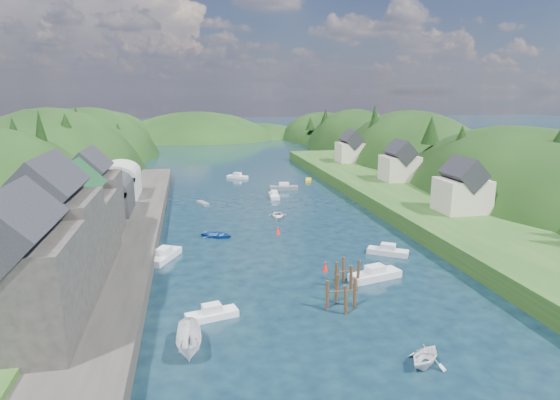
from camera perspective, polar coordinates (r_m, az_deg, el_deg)
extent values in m
plane|color=black|center=(93.92, -2.56, 0.59)|extent=(600.00, 600.00, 0.00)
ellipsoid|color=black|center=(123.51, -25.50, -2.00)|extent=(44.00, 75.56, 52.00)
ellipsoid|color=black|center=(164.37, -21.93, 2.04)|extent=(44.00, 75.56, 48.19)
ellipsoid|color=black|center=(205.01, -19.85, 4.67)|extent=(44.00, 75.56, 39.00)
ellipsoid|color=black|center=(97.37, 26.59, -5.10)|extent=(36.00, 75.56, 44.49)
ellipsoid|color=black|center=(132.75, 15.37, 0.10)|extent=(36.00, 75.56, 48.00)
ellipsoid|color=black|center=(171.43, 9.07, 3.46)|extent=(36.00, 75.56, 44.49)
ellipsoid|color=black|center=(210.73, 5.19, 5.74)|extent=(36.00, 75.56, 36.00)
ellipsoid|color=black|center=(212.92, -10.02, 4.66)|extent=(80.00, 60.00, 44.00)
ellipsoid|color=black|center=(225.27, -2.90, 4.78)|extent=(70.00, 56.00, 36.00)
cone|color=black|center=(84.21, -27.11, 6.72)|extent=(3.35, 3.35, 9.03)
cone|color=black|center=(93.02, -29.67, 6.66)|extent=(4.18, 4.18, 6.74)
cone|color=black|center=(105.36, -24.62, 7.90)|extent=(4.73, 4.73, 6.34)
cone|color=black|center=(119.69, -23.54, 8.62)|extent=(4.34, 4.34, 7.28)
cone|color=black|center=(124.05, -23.35, 6.64)|extent=(5.28, 5.28, 5.72)
cone|color=black|center=(137.66, -23.63, 8.54)|extent=(4.77, 4.77, 5.98)
cone|color=black|center=(145.66, -19.13, 7.80)|extent=(4.07, 4.07, 5.52)
cone|color=black|center=(159.34, -21.27, 8.58)|extent=(4.56, 4.56, 9.18)
cone|color=black|center=(166.30, -21.07, 8.06)|extent=(4.75, 4.75, 5.94)
cone|color=black|center=(179.55, -19.37, 8.71)|extent=(4.27, 4.27, 7.27)
cone|color=black|center=(87.62, 28.51, 5.32)|extent=(5.03, 5.03, 6.05)
cone|color=black|center=(95.79, 21.21, 6.29)|extent=(5.29, 5.29, 7.59)
cone|color=black|center=(104.27, 17.95, 8.13)|extent=(4.07, 4.07, 5.91)
cone|color=black|center=(113.28, 17.46, 6.40)|extent=(3.40, 3.40, 6.09)
cone|color=black|center=(126.83, 15.15, 8.52)|extent=(4.94, 4.94, 8.39)
cone|color=black|center=(128.95, 11.55, 9.23)|extent=(5.25, 5.25, 6.44)
cone|color=black|center=(145.20, 11.42, 9.77)|extent=(3.36, 3.36, 8.28)
cone|color=black|center=(160.05, 10.12, 9.34)|extent=(4.57, 4.57, 6.65)
cone|color=black|center=(171.06, 8.14, 9.06)|extent=(3.59, 3.59, 5.67)
cone|color=black|center=(174.75, 5.58, 10.08)|extent=(4.14, 4.14, 5.65)
cone|color=black|center=(186.64, 3.71, 9.31)|extent=(3.83, 3.83, 5.13)
cube|color=#2D2B28|center=(64.58, -20.03, -5.08)|extent=(12.00, 110.00, 2.00)
cube|color=#234719|center=(66.02, -26.07, -5.02)|extent=(12.00, 110.00, 2.50)
cube|color=#2D2B28|center=(39.59, -29.18, -9.72)|extent=(8.00, 9.00, 8.00)
cube|color=black|center=(38.10, -30.00, -2.78)|extent=(5.88, 9.36, 5.88)
cube|color=#2D2B28|center=(47.54, -25.98, -5.08)|extent=(8.00, 9.00, 9.00)
cube|color=black|center=(46.27, -26.65, 1.38)|extent=(5.88, 9.36, 5.88)
cube|color=#2D2B28|center=(56.19, -23.61, -3.26)|extent=(8.00, 9.00, 7.00)
cube|color=#1E592D|center=(55.19, -24.03, 1.20)|extent=(5.88, 9.36, 5.88)
cube|color=#2D2B28|center=(64.60, -21.99, -0.64)|extent=(7.00, 8.00, 8.00)
cube|color=black|center=(63.71, -22.36, 3.60)|extent=(5.15, 8.32, 5.15)
cube|color=#2D2D30|center=(76.55, -20.24, -0.01)|extent=(7.00, 9.00, 4.00)
cylinder|color=#2D2D30|center=(76.15, -20.35, 1.46)|extent=(7.00, 9.00, 7.00)
cube|color=#B2B2A8|center=(88.17, -19.05, 1.72)|extent=(7.00, 9.00, 4.00)
cylinder|color=#B2B2A8|center=(87.82, -19.15, 2.99)|extent=(7.00, 9.00, 7.00)
cube|color=#234719|center=(91.39, 14.09, 0.63)|extent=(16.00, 120.00, 2.40)
cube|color=beige|center=(76.16, 21.29, 0.54)|extent=(7.00, 6.00, 5.00)
cube|color=black|center=(75.56, 21.49, 3.01)|extent=(5.15, 6.24, 5.15)
cube|color=beige|center=(99.52, 14.37, 3.77)|extent=(7.00, 6.00, 5.00)
cube|color=black|center=(99.07, 14.48, 5.68)|extent=(5.15, 6.24, 5.15)
cube|color=beige|center=(123.86, 8.64, 5.78)|extent=(7.00, 6.00, 5.00)
cube|color=black|center=(123.50, 8.69, 7.31)|extent=(5.15, 6.24, 5.15)
cylinder|color=#382314|center=(46.37, 9.09, -11.44)|extent=(0.32, 0.32, 3.44)
cylinder|color=#382314|center=(47.13, 6.92, -10.95)|extent=(0.32, 0.32, 3.44)
cylinder|color=#382314|center=(45.55, 5.78, -11.79)|extent=(0.32, 0.32, 3.44)
cylinder|color=#382314|center=(44.77, 8.01, -12.32)|extent=(0.32, 0.32, 3.44)
cylinder|color=#382314|center=(45.70, 7.47, -10.95)|extent=(3.29, 0.16, 0.16)
cylinder|color=#382314|center=(51.24, 9.49, -9.05)|extent=(0.32, 0.32, 3.39)
cylinder|color=#382314|center=(51.91, 7.73, -8.68)|extent=(0.32, 0.32, 3.39)
cylinder|color=#382314|center=(50.47, 6.84, -9.31)|extent=(0.32, 0.32, 3.39)
cylinder|color=#382314|center=(49.77, 8.64, -9.69)|extent=(0.32, 0.32, 3.39)
cylinder|color=#382314|center=(50.62, 8.20, -8.57)|extent=(2.94, 0.16, 0.16)
cone|color=red|center=(54.83, 5.55, -8.15)|extent=(0.70, 0.70, 0.90)
sphere|color=red|center=(54.66, 5.56, -7.66)|extent=(0.30, 0.30, 0.30)
cone|color=red|center=(68.38, -0.26, -3.76)|extent=(0.70, 0.70, 0.90)
sphere|color=red|center=(68.23, -0.26, -3.36)|extent=(0.30, 0.30, 0.30)
cube|color=slate|center=(87.33, -9.40, -0.38)|extent=(2.41, 3.62, 0.48)
cube|color=white|center=(44.45, -8.30, -13.71)|extent=(4.97, 2.64, 0.66)
cube|color=silver|center=(44.13, -8.33, -12.88)|extent=(1.87, 1.46, 0.70)
imported|color=silver|center=(77.21, -0.25, -1.93)|extent=(3.46, 4.49, 0.86)
cube|color=slate|center=(99.15, 0.49, 1.48)|extent=(6.10, 2.75, 0.82)
cube|color=silver|center=(98.99, 0.50, 1.94)|extent=(2.23, 1.64, 0.70)
cube|color=gold|center=(108.63, 3.49, 2.41)|extent=(2.27, 4.14, 0.55)
imported|color=silver|center=(39.44, -10.97, -16.54)|extent=(2.11, 5.41, 2.08)
cube|color=silver|center=(53.46, 11.50, -9.01)|extent=(6.27, 3.41, 0.84)
cube|color=silver|center=(53.17, 11.54, -8.20)|extent=(2.37, 1.86, 0.70)
cube|color=silver|center=(91.56, -0.70, 0.48)|extent=(2.09, 5.23, 0.71)
cube|color=silver|center=(91.41, -0.70, 0.94)|extent=(1.32, 1.88, 0.70)
cube|color=silver|center=(61.48, 13.00, -6.19)|extent=(5.17, 4.16, 0.71)
cube|color=silver|center=(61.24, 13.04, -5.53)|extent=(2.13, 1.95, 0.70)
cube|color=white|center=(112.71, -5.22, 2.80)|extent=(5.08, 4.10, 0.70)
cube|color=silver|center=(112.58, -5.23, 3.17)|extent=(2.09, 1.92, 0.70)
imported|color=#1C4C9B|center=(67.51, -7.70, -4.22)|extent=(5.62, 5.14, 0.95)
cube|color=silver|center=(59.89, -13.94, -6.71)|extent=(4.30, 6.19, 0.83)
cube|color=silver|center=(59.63, -13.98, -5.98)|extent=(2.12, 2.46, 0.70)
imported|color=white|center=(38.77, 17.31, -17.62)|extent=(4.81, 4.72, 1.92)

